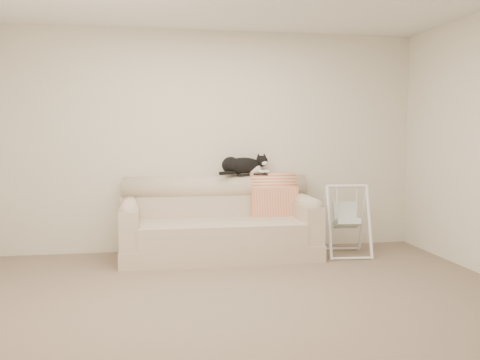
# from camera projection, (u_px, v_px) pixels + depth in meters

# --- Properties ---
(ground_plane) EXTENTS (5.00, 5.00, 0.00)m
(ground_plane) POSITION_uv_depth(u_px,v_px,m) (240.00, 299.00, 4.52)
(ground_plane) COLOR brown
(ground_plane) RESTS_ON ground
(room_shell) EXTENTS (5.04, 4.04, 2.60)m
(room_shell) POSITION_uv_depth(u_px,v_px,m) (240.00, 117.00, 4.39)
(room_shell) COLOR beige
(room_shell) RESTS_ON ground
(sofa) EXTENTS (2.20, 0.93, 0.90)m
(sofa) POSITION_uv_depth(u_px,v_px,m) (219.00, 225.00, 6.08)
(sofa) COLOR beige
(sofa) RESTS_ON ground
(remote_a) EXTENTS (0.19, 0.11, 0.03)m
(remote_a) POSITION_uv_depth(u_px,v_px,m) (244.00, 175.00, 6.31)
(remote_a) COLOR black
(remote_a) RESTS_ON sofa
(remote_b) EXTENTS (0.17, 0.06, 0.02)m
(remote_b) POSITION_uv_depth(u_px,v_px,m) (260.00, 175.00, 6.32)
(remote_b) COLOR black
(remote_b) RESTS_ON sofa
(tuxedo_cat) EXTENTS (0.65, 0.38, 0.26)m
(tuxedo_cat) POSITION_uv_depth(u_px,v_px,m) (243.00, 165.00, 6.31)
(tuxedo_cat) COLOR black
(tuxedo_cat) RESTS_ON sofa
(throw_blanket) EXTENTS (0.55, 0.38, 0.58)m
(throw_blanket) POSITION_uv_depth(u_px,v_px,m) (272.00, 190.00, 6.39)
(throw_blanket) COLOR #E65D32
(throw_blanket) RESTS_ON sofa
(baby_swing) EXTENTS (0.54, 0.58, 0.82)m
(baby_swing) POSITION_uv_depth(u_px,v_px,m) (346.00, 220.00, 6.13)
(baby_swing) COLOR white
(baby_swing) RESTS_ON ground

